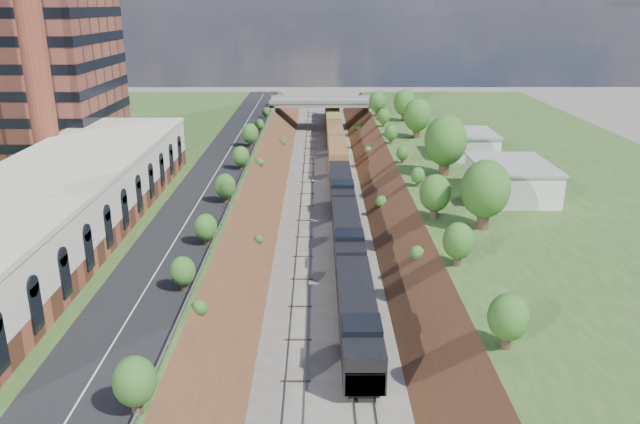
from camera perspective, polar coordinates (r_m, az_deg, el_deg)
platform_left at (r=93.14m, az=-20.39°, el=1.34°), size 44.00×180.00×5.00m
platform_right at (r=93.71m, az=20.99°, el=1.37°), size 44.00×180.00×5.00m
embankment_left at (r=88.76m, az=-6.75°, el=-0.11°), size 10.00×180.00×10.00m
embankment_right at (r=88.95m, az=7.47°, el=-0.10°), size 10.00×180.00×10.00m
rail_left_track at (r=88.16m, az=-1.32°, el=-0.05°), size 1.58×180.00×0.18m
rail_right_track at (r=88.20m, az=2.05°, el=-0.05°), size 1.58×180.00×0.18m
road at (r=87.92m, az=-9.80°, el=3.00°), size 8.00×180.00×0.10m
guardrail at (r=87.01m, az=-7.17°, el=3.31°), size 0.10×171.00×0.70m
commercial_building at (r=70.10m, az=-22.99°, el=0.72°), size 14.30×62.30×7.00m
smokestack at (r=87.05m, az=-24.89°, el=14.80°), size 3.20×3.20×40.00m
overpass at (r=147.40m, az=0.15°, el=9.45°), size 24.50×8.30×7.40m
white_building_near at (r=82.13m, az=17.07°, el=2.76°), size 9.00×12.00×4.00m
white_building_far at (r=102.66m, az=13.32°, el=6.01°), size 8.00×10.00×3.60m
tree_right_large at (r=68.61m, az=14.89°, el=2.00°), size 5.25×5.25×7.61m
tree_left_crest at (r=49.63m, az=-13.05°, el=-7.18°), size 2.45×2.45×3.55m
freight_train at (r=108.03m, az=1.65°, el=4.86°), size 3.18×127.96×4.72m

